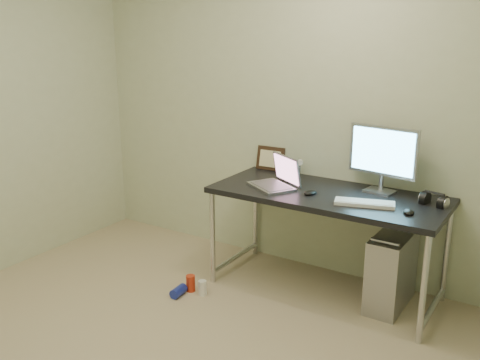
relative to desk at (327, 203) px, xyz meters
name	(u,v)px	position (x,y,z in m)	size (l,w,h in m)	color
wall_back	(283,108)	(-0.55, 0.35, 0.58)	(3.50, 0.02, 2.50)	beige
desk	(327,203)	(0.00, 0.00, 0.00)	(1.61, 0.70, 0.75)	black
tower_computer	(392,270)	(0.47, 0.05, -0.41)	(0.22, 0.50, 0.55)	#A9A9AD
cable_a	(397,238)	(0.42, 0.30, -0.27)	(0.01, 0.01, 0.70)	black
cable_b	(408,244)	(0.51, 0.28, -0.29)	(0.01, 0.01, 0.72)	black
can_red	(191,283)	(-0.82, -0.52, -0.61)	(0.07, 0.07, 0.12)	red
can_white	(202,288)	(-0.71, -0.52, -0.62)	(0.06, 0.06, 0.11)	white
can_blue	(178,291)	(-0.85, -0.63, -0.64)	(0.07, 0.07, 0.13)	#1D2B9E
laptop	(277,180)	(-0.37, -0.06, 0.13)	(0.42, 0.40, 0.23)	#ABABB2
monitor	(383,154)	(0.30, 0.21, 0.35)	(0.49, 0.17, 0.46)	#ABABB2
keyboard	(365,203)	(0.31, -0.12, 0.09)	(0.38, 0.12, 0.02)	white
mouse_right	(409,211)	(0.59, -0.14, 0.10)	(0.07, 0.10, 0.04)	black
mouse_left	(310,191)	(-0.09, -0.10, 0.10)	(0.07, 0.11, 0.04)	black
headphones	(434,201)	(0.68, 0.11, 0.11)	(0.18, 0.11, 0.11)	black
picture_frame	(271,158)	(-0.64, 0.33, 0.17)	(0.24, 0.03, 0.19)	black
webcam	(300,164)	(-0.36, 0.29, 0.17)	(0.05, 0.04, 0.13)	silver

